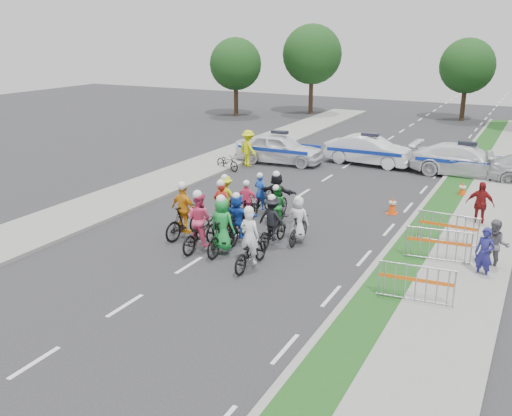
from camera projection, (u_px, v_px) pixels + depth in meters
The scene contains 34 objects.
ground at pixel (189, 265), 17.42m from camera, with size 90.00×90.00×0.00m, color #28282B.
curb_right at pixel (396, 239), 19.41m from camera, with size 0.20×60.00×0.12m, color gray.
grass_strip at pixel (417, 243), 19.11m from camera, with size 1.20×60.00×0.11m, color #194115.
sidewalk_right at pixel (473, 252), 18.32m from camera, with size 2.40×60.00×0.13m, color gray.
sidewalk_left at pixel (127, 195), 24.49m from camera, with size 3.00×60.00×0.13m, color gray.
rider_0 at pixel (250, 248), 17.06m from camera, with size 0.69×1.94×1.98m.
rider_1 at pixel (223, 231), 18.11m from camera, with size 0.85×1.91×1.99m.
rider_2 at pixel (200, 228), 18.48m from camera, with size 0.87×2.02×2.04m.
rider_3 at pixel (184, 216), 19.50m from camera, with size 1.07×2.00×2.04m.
rider_4 at pixel (273, 225), 18.88m from camera, with size 1.00×1.76×1.78m.
rider_5 at pixel (238, 221), 19.17m from camera, with size 1.42×1.69×1.75m.
rider_6 at pixel (223, 215), 20.08m from camera, with size 0.95×1.99×1.95m.
rider_7 at pixel (298, 224), 19.06m from camera, with size 0.72×1.61×1.68m.
rider_8 at pixel (277, 212), 20.47m from camera, with size 0.89×1.71×1.66m.
rider_9 at pixel (247, 206), 21.04m from camera, with size 0.87×1.63×1.67m.
rider_10 at pixel (226, 201), 21.51m from camera, with size 1.03×1.78×1.76m.
rider_11 at pixel (277, 199), 21.50m from camera, with size 1.50×1.79×1.88m.
rider_12 at pixel (261, 200), 22.18m from camera, with size 0.68×1.66×1.66m.
police_car_0 at pixel (279, 148), 30.46m from camera, with size 1.88×4.68×1.59m, color white.
police_car_1 at pixel (369, 150), 30.17m from camera, with size 1.61×4.63×1.52m, color white.
police_car_2 at pixel (466, 161), 27.80m from camera, with size 2.15×5.29×1.54m, color white.
spectator_0 at pixel (484, 254), 16.29m from camera, with size 0.56×0.37×1.55m, color navy.
spectator_1 at pixel (495, 246), 16.73m from camera, with size 0.79×0.61×1.62m, color slate.
spectator_2 at pixel (480, 204), 20.59m from camera, with size 0.99×0.41×1.70m, color maroon.
marshal_hiviz at pixel (248, 148), 29.74m from camera, with size 1.23×0.71×1.91m, color #D5E40C.
barrier_0 at pixel (416, 285), 14.76m from camera, with size 2.00×0.50×1.12m, color #A5A8AD, non-canonical shape.
barrier_1 at pixel (438, 246), 17.39m from camera, with size 2.00×0.50×1.12m, color #A5A8AD, non-canonical shape.
barrier_2 at pixel (448, 230), 18.82m from camera, with size 2.00×0.50×1.12m, color #A5A8AD, non-canonical shape.
cone_0 at pixel (392, 205), 22.19m from camera, with size 0.40×0.40×0.70m.
cone_1 at pixel (462, 189), 24.38m from camera, with size 0.40×0.40×0.70m.
parked_bike at pixel (227, 162), 29.08m from camera, with size 0.57×1.62×0.85m, color black.
tree_0 at pixel (236, 64), 46.02m from camera, with size 4.20×4.20×6.30m.
tree_3 at pixel (312, 54), 47.01m from camera, with size 4.90×4.90×7.35m.
tree_4 at pixel (467, 66), 43.67m from camera, with size 4.20×4.20×6.30m.
Camera 1 is at (9.20, -13.36, 6.91)m, focal length 40.00 mm.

